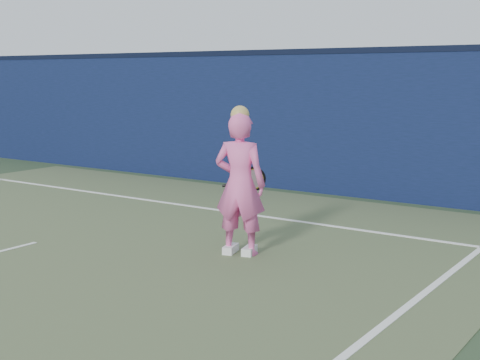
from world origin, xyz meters
The scene contains 4 objects.
backstop_wall centered at (0.00, 6.50, 1.25)m, with size 24.00×0.40×2.50m, color #0B1632.
wall_cap centered at (0.00, 6.50, 2.55)m, with size 24.00×0.42×0.10m, color black.
player centered at (2.45, 2.06, 0.86)m, with size 0.71×0.56×1.79m.
racket centered at (2.34, 2.49, 0.85)m, with size 0.57×0.22×0.31m.
Camera 1 is at (6.88, -4.38, 2.15)m, focal length 50.00 mm.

